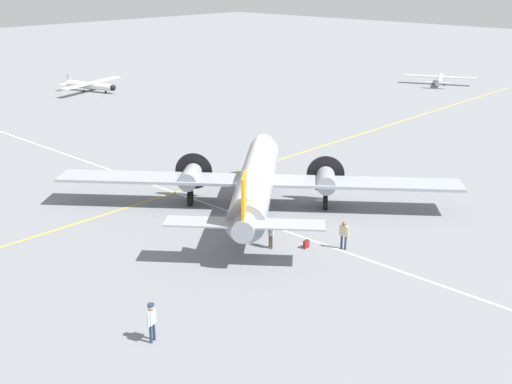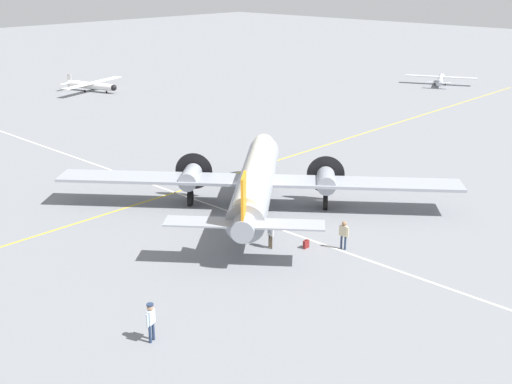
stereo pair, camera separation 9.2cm
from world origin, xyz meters
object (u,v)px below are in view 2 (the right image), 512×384
at_px(ramp_agent, 271,232).
at_px(light_aircraft_taxiing, 441,79).
at_px(suitcase_near_door, 306,244).
at_px(airliner_main, 256,178).
at_px(passenger_boarding, 344,232).
at_px(light_aircraft_distant, 92,85).
at_px(crew_foreground, 151,318).

height_order(ramp_agent, light_aircraft_taxiing, light_aircraft_taxiing).
bearing_deg(suitcase_near_door, airliner_main, -111.12).
xyz_separation_m(passenger_boarding, light_aircraft_taxiing, (-56.12, -23.53, -0.28)).
bearing_deg(airliner_main, ramp_agent, -167.63).
height_order(passenger_boarding, suitcase_near_door, passenger_boarding).
height_order(airliner_main, suitcase_near_door, airliner_main).
bearing_deg(ramp_agent, light_aircraft_taxiing, -52.79).
distance_m(passenger_boarding, ramp_agent, 4.35).
distance_m(airliner_main, light_aircraft_distant, 50.46).
height_order(airliner_main, passenger_boarding, airliner_main).
bearing_deg(light_aircraft_taxiing, crew_foreground, 173.41).
distance_m(airliner_main, crew_foreground, 17.08).
height_order(ramp_agent, light_aircraft_distant, light_aircraft_distant).
xyz_separation_m(airliner_main, passenger_boarding, (1.08, 8.12, -1.29)).
distance_m(passenger_boarding, light_aircraft_taxiing, 60.86).
bearing_deg(light_aircraft_distant, suitcase_near_door, -37.94).
relative_size(ramp_agent, suitcase_near_door, 3.22).
bearing_deg(crew_foreground, suitcase_near_door, -13.36).
bearing_deg(airliner_main, light_aircraft_distant, 30.86).
bearing_deg(light_aircraft_taxiing, airliner_main, 170.77).
bearing_deg(airliner_main, suitcase_near_door, -149.68).
xyz_separation_m(crew_foreground, light_aircraft_distant, (-32.89, -54.99, -0.33)).
distance_m(ramp_agent, suitcase_near_door, 2.29).
relative_size(suitcase_near_door, light_aircraft_distant, 0.05).
bearing_deg(crew_foreground, passenger_boarding, -20.91).
height_order(airliner_main, crew_foreground, airliner_main).
distance_m(passenger_boarding, light_aircraft_distant, 58.45).
relative_size(ramp_agent, light_aircraft_taxiing, 0.18).
height_order(passenger_boarding, ramp_agent, passenger_boarding).
xyz_separation_m(light_aircraft_distant, light_aircraft_taxiing, (-37.32, 31.81, -0.05)).
distance_m(crew_foreground, passenger_boarding, 14.09).
height_order(crew_foreground, ramp_agent, crew_foreground).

